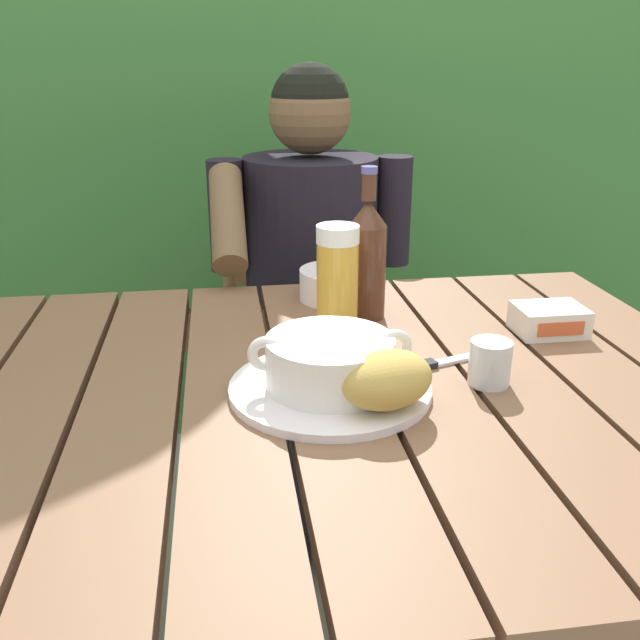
{
  "coord_description": "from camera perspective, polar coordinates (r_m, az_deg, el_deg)",
  "views": [
    {
      "loc": [
        -0.14,
        -0.88,
        1.22
      ],
      "look_at": [
        0.0,
        0.08,
        0.85
      ],
      "focal_mm": 39.03,
      "sensor_mm": 36.0,
      "label": 1
    }
  ],
  "objects": [
    {
      "name": "water_glass_small",
      "position": [
        1.02,
        13.77,
        -3.41
      ],
      "size": [
        0.06,
        0.06,
        0.07
      ],
      "color": "silver",
      "rests_on": "dining_table"
    },
    {
      "name": "beer_glass",
      "position": [
        1.16,
        1.43,
        3.36
      ],
      "size": [
        0.07,
        0.07,
        0.18
      ],
      "color": "gold",
      "rests_on": "dining_table"
    },
    {
      "name": "dining_table",
      "position": [
        1.04,
        0.6,
        -10.21
      ],
      "size": [
        1.23,
        0.95,
        0.78
      ],
      "color": "brown",
      "rests_on": "ground_plane"
    },
    {
      "name": "diner_bowl",
      "position": [
        1.34,
        1.37,
        2.96
      ],
      "size": [
        0.14,
        0.14,
        0.06
      ],
      "color": "white",
      "rests_on": "dining_table"
    },
    {
      "name": "serving_plate",
      "position": [
        0.98,
        0.88,
        -5.58
      ],
      "size": [
        0.28,
        0.28,
        0.01
      ],
      "color": "white",
      "rests_on": "dining_table"
    },
    {
      "name": "hedge_backdrop",
      "position": [
        2.53,
        -13.67,
        21.82
      ],
      "size": [
        3.17,
        0.97,
        2.5
      ],
      "color": "#3A7335",
      "rests_on": "ground_plane"
    },
    {
      "name": "soup_bowl",
      "position": [
        0.96,
        0.89,
        -3.32
      ],
      "size": [
        0.23,
        0.18,
        0.08
      ],
      "color": "white",
      "rests_on": "serving_plate"
    },
    {
      "name": "person_eating",
      "position": [
        1.69,
        -0.68,
        3.37
      ],
      "size": [
        0.48,
        0.47,
        1.21
      ],
      "color": "black",
      "rests_on": "ground_plane"
    },
    {
      "name": "table_knife",
      "position": [
        1.07,
        9.26,
        -3.56
      ],
      "size": [
        0.15,
        0.06,
        0.01
      ],
      "color": "silver",
      "rests_on": "dining_table"
    },
    {
      "name": "butter_tub",
      "position": [
        1.24,
        18.28,
        0.01
      ],
      "size": [
        0.11,
        0.09,
        0.05
      ],
      "color": "white",
      "rests_on": "dining_table"
    },
    {
      "name": "bread_roll",
      "position": [
        0.91,
        5.49,
        -4.88
      ],
      "size": [
        0.16,
        0.14,
        0.07
      ],
      "color": "tan",
      "rests_on": "serving_plate"
    },
    {
      "name": "chair_near_diner",
      "position": [
        1.96,
        -1.33,
        -1.68
      ],
      "size": [
        0.43,
        0.42,
        0.96
      ],
      "color": "brown",
      "rests_on": "ground_plane"
    },
    {
      "name": "beer_bottle",
      "position": [
        1.22,
        3.89,
        5.18
      ],
      "size": [
        0.07,
        0.07,
        0.27
      ],
      "color": "#4C2A1B",
      "rests_on": "dining_table"
    }
  ]
}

